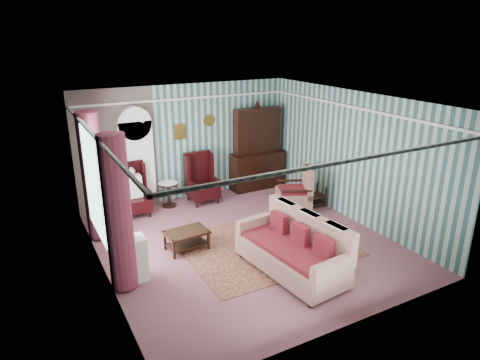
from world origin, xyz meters
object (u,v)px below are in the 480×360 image
bookcase (137,164)px  seated_woman (133,192)px  wingback_right (202,179)px  round_side_table (169,195)px  sofa (291,246)px  dresser_hutch (258,146)px  coffee_table (187,240)px  plant_stand (130,260)px  floral_armchair (294,191)px  wingback_left (133,190)px  nest_table (315,196)px

bookcase → seated_woman: bookcase is taller
wingback_right → seated_woman: (-1.75, 0.00, -0.04)m
round_side_table → sofa: size_ratio=0.28×
dresser_hutch → coffee_table: bearing=-141.5°
plant_stand → floral_armchair: size_ratio=0.87×
wingback_left → plant_stand: (-0.80, -2.75, -0.22)m
wingback_right → round_side_table: (-0.85, 0.15, -0.33)m
dresser_hutch → coffee_table: dresser_hutch is taller
wingback_right → sofa: bearing=-89.8°
coffee_table → bookcase: bearing=94.7°
nest_table → sofa: bearing=-135.2°
floral_armchair → dresser_hutch: bearing=24.7°
seated_woman → nest_table: seated_woman is taller
plant_stand → seated_woman: bearing=73.8°
bookcase → coffee_table: 2.71m
wingback_left → wingback_right: bearing=0.0°
plant_stand → wingback_right: bearing=47.2°
wingback_left → nest_table: bearing=-20.8°
sofa → coffee_table: 2.16m
sofa → round_side_table: bearing=6.2°
nest_table → coffee_table: size_ratio=0.65×
round_side_table → floral_armchair: bearing=-31.7°
round_side_table → plant_stand: (-1.70, -2.90, 0.10)m
round_side_table → coffee_table: size_ratio=0.72×
plant_stand → coffee_table: (1.26, 0.60, -0.20)m
dresser_hutch → wingback_right: 1.86m
bookcase → wingback_left: (-0.25, -0.39, -0.50)m
coffee_table → dresser_hutch: bearing=38.5°
wingback_right → floral_armchair: 2.28m
dresser_hutch → sofa: 4.51m
dresser_hutch → seated_woman: dresser_hutch is taller
dresser_hutch → seated_woman: bearing=-175.6°
round_side_table → plant_stand: bearing=-120.4°
bookcase → wingback_left: bookcase is taller
sofa → nest_table: bearing=-51.2°
dresser_hutch → wingback_right: bearing=-171.2°
seated_woman → round_side_table: (0.90, 0.15, -0.29)m
nest_table → coffee_table: (-3.61, -0.60, -0.07)m
sofa → floral_armchair: size_ratio=2.37×
bookcase → dresser_hutch: size_ratio=0.95×
wingback_right → wingback_left: bearing=180.0°
sofa → floral_armchair: sofa is taller
dresser_hutch → bookcase: bearing=177.9°
bookcase → plant_stand: bearing=-108.5°
wingback_right → plant_stand: size_ratio=1.56×
nest_table → sofa: 3.26m
bookcase → nest_table: 4.37m
dresser_hutch → round_side_table: (-2.60, -0.12, -0.88)m
dresser_hutch → nest_table: bearing=-72.6°
round_side_table → seated_woman: bearing=-170.5°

